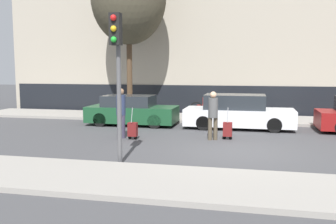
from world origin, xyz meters
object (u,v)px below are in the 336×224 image
at_px(parked_car_0, 132,111).
at_px(trolley_left, 133,129).
at_px(pedestrian_right, 213,113).
at_px(traffic_light, 117,59).
at_px(trolley_right, 228,129).
at_px(pedestrian_left, 121,110).
at_px(parked_bicycle, 207,109).
at_px(parked_car_1, 238,113).

relative_size(parked_car_0, trolley_left, 3.46).
height_order(pedestrian_right, traffic_light, traffic_light).
distance_m(pedestrian_right, traffic_light, 4.89).
bearing_deg(parked_car_0, trolley_right, -30.44).
bearing_deg(trolley_right, pedestrian_left, -172.15).
bearing_deg(pedestrian_right, parked_bicycle, -102.67).
relative_size(trolley_right, parked_bicycle, 0.66).
bearing_deg(trolley_left, trolley_right, 12.51).
relative_size(parked_car_0, pedestrian_left, 2.19).
relative_size(parked_car_1, traffic_light, 1.16).
bearing_deg(traffic_light, parked_car_1, 67.41).
height_order(parked_car_1, pedestrian_right, pedestrian_right).
relative_size(traffic_light, parked_bicycle, 2.22).
height_order(parked_car_0, trolley_right, parked_car_0).
height_order(pedestrian_right, trolley_right, pedestrian_right).
relative_size(trolley_left, parked_bicycle, 0.65).
xyz_separation_m(trolley_right, traffic_light, (-2.59, -4.24, 2.43)).
bearing_deg(traffic_light, trolley_right, 58.53).
height_order(pedestrian_left, trolley_right, pedestrian_left).
bearing_deg(trolley_left, pedestrian_right, 10.80).
height_order(pedestrian_left, trolley_left, pedestrian_left).
xyz_separation_m(trolley_right, parked_bicycle, (-1.40, 5.46, 0.12)).
relative_size(parked_car_0, parked_car_1, 0.87).
bearing_deg(trolley_right, trolley_left, -167.49).
xyz_separation_m(parked_car_0, parked_car_1, (4.72, -0.00, 0.04)).
xyz_separation_m(parked_car_0, pedestrian_right, (3.95, -2.82, 0.36)).
bearing_deg(traffic_light, trolley_left, 101.92).
bearing_deg(trolley_right, parked_car_0, 149.56).
distance_m(parked_car_0, traffic_light, 7.43).
bearing_deg(pedestrian_left, parked_car_0, -56.48).
bearing_deg(trolley_right, pedestrian_right, -158.51).
bearing_deg(parked_car_1, pedestrian_right, -105.28).
distance_m(parked_car_1, pedestrian_right, 2.94).
distance_m(pedestrian_left, trolley_right, 3.94).
height_order(trolley_left, pedestrian_right, pedestrian_right).
bearing_deg(pedestrian_right, parked_car_1, -126.83).
distance_m(pedestrian_left, parked_bicycle, 6.49).
bearing_deg(trolley_left, parked_car_1, 43.10).
height_order(traffic_light, parked_bicycle, traffic_light).
bearing_deg(trolley_left, parked_car_0, 108.60).
xyz_separation_m(pedestrian_left, traffic_light, (1.25, -3.71, 1.75)).
bearing_deg(pedestrian_left, trolley_right, -149.80).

